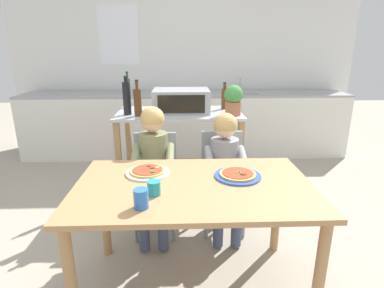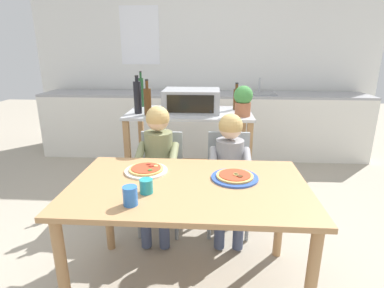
{
  "view_description": "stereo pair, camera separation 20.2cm",
  "coord_description": "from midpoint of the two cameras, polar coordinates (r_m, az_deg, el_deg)",
  "views": [
    {
      "loc": [
        -0.08,
        -1.63,
        1.48
      ],
      "look_at": [
        0.0,
        0.3,
        0.88
      ],
      "focal_mm": 28.65,
      "sensor_mm": 36.0,
      "label": 1
    },
    {
      "loc": [
        0.13,
        -1.62,
        1.48
      ],
      "look_at": [
        0.0,
        0.3,
        0.88
      ],
      "focal_mm": 28.65,
      "sensor_mm": 36.0,
      "label": 2
    }
  ],
  "objects": [
    {
      "name": "dining_chair_left",
      "position": [
        2.55,
        -3.55,
        -5.68
      ],
      "size": [
        0.36,
        0.36,
        0.81
      ],
      "color": "gray",
      "rests_on": "ground"
    },
    {
      "name": "pizza_plate_white",
      "position": [
        1.97,
        -5.63,
        -4.87
      ],
      "size": [
        0.27,
        0.27,
        0.03
      ],
      "color": "white",
      "rests_on": "dining_table"
    },
    {
      "name": "kitchen_island_cart",
      "position": [
        2.98,
        1.49,
        0.47
      ],
      "size": [
        1.17,
        0.63,
        0.9
      ],
      "color": "#B7BABF",
      "rests_on": "ground"
    },
    {
      "name": "drinking_cup_teal",
      "position": [
        1.68,
        -5.1,
        -7.89
      ],
      "size": [
        0.07,
        0.07,
        0.08
      ],
      "primitive_type": "cylinder",
      "color": "teal",
      "rests_on": "dining_table"
    },
    {
      "name": "child_in_grey_shirt",
      "position": [
        2.39,
        9.46,
        -3.38
      ],
      "size": [
        0.32,
        0.42,
        0.99
      ],
      "color": "#424C6B",
      "rests_on": "ground"
    },
    {
      "name": "bottle_tall_green_wine",
      "position": [
        2.77,
        -6.21,
        7.97
      ],
      "size": [
        0.07,
        0.07,
        0.32
      ],
      "color": "#4C2D14",
      "rests_on": "kitchen_island_cart"
    },
    {
      "name": "kitchen_counter",
      "position": [
        4.39,
        3.34,
        3.71
      ],
      "size": [
        4.48,
        0.6,
        1.08
      ],
      "color": "silver",
      "rests_on": "ground"
    },
    {
      "name": "ground_plane",
      "position": [
        3.19,
        2.91,
        -10.29
      ],
      "size": [
        11.94,
        11.94,
        0.0
      ],
      "primitive_type": "plane",
      "color": "#A89E8C"
    },
    {
      "name": "bottle_slim_sauce",
      "position": [
        3.05,
        10.14,
        8.33
      ],
      "size": [
        0.06,
        0.06,
        0.26
      ],
      "color": "#4C2D14",
      "rests_on": "kitchen_island_cart"
    },
    {
      "name": "dining_table",
      "position": [
        1.84,
        2.57,
        -10.25
      ],
      "size": [
        1.38,
        0.83,
        0.73
      ],
      "color": "#AD7F51",
      "rests_on": "ground"
    },
    {
      "name": "child_in_olive_shirt",
      "position": [
        2.37,
        -4.0,
        -2.67
      ],
      "size": [
        0.32,
        0.42,
        1.04
      ],
      "color": "#424C6B",
      "rests_on": "ground"
    },
    {
      "name": "bottle_squat_spirits",
      "position": [
        2.84,
        -8.09,
        8.66
      ],
      "size": [
        0.07,
        0.07,
        0.35
      ],
      "color": "black",
      "rests_on": "kitchen_island_cart"
    },
    {
      "name": "toaster_oven",
      "position": [
        2.91,
        1.95,
        8.08
      ],
      "size": [
        0.52,
        0.39,
        0.21
      ],
      "color": "#999BA0",
      "rests_on": "kitchen_island_cart"
    },
    {
      "name": "pizza_plate_blue_rimmed",
      "position": [
        1.89,
        11.03,
        -6.08
      ],
      "size": [
        0.28,
        0.28,
        0.03
      ],
      "color": "#3356B7",
      "rests_on": "dining_table"
    },
    {
      "name": "potted_herb_plant",
      "position": [
        2.76,
        11.61,
        8.01
      ],
      "size": [
        0.17,
        0.17,
        0.27
      ],
      "color": "#9E5B3D",
      "rests_on": "kitchen_island_cart"
    },
    {
      "name": "bottle_clear_vinegar",
      "position": [
        3.18,
        -7.61,
        9.62
      ],
      "size": [
        0.05,
        0.05,
        0.36
      ],
      "color": "#1E4723",
      "rests_on": "kitchen_island_cart"
    },
    {
      "name": "drinking_cup_blue",
      "position": [
        1.56,
        -7.79,
        -9.62
      ],
      "size": [
        0.07,
        0.07,
        0.1
      ],
      "primitive_type": "cylinder",
      "color": "blue",
      "rests_on": "dining_table"
    },
    {
      "name": "dining_chair_right",
      "position": [
        2.57,
        9.03,
        -5.75
      ],
      "size": [
        0.36,
        0.36,
        0.81
      ],
      "color": "gray",
      "rests_on": "ground"
    },
    {
      "name": "back_wall_tiled",
      "position": [
        4.67,
        3.54,
        15.83
      ],
      "size": [
        4.98,
        0.13,
        2.7
      ],
      "color": "white",
      "rests_on": "ground"
    }
  ]
}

